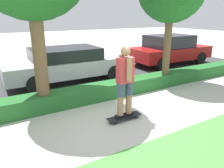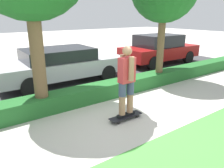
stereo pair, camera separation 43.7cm
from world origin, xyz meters
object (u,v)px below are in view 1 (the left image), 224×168
object	(u,v)px
skateboard	(124,117)
skater_person	(125,81)
parked_car_rear	(170,49)
parked_car_middle	(68,63)

from	to	relation	value
skateboard	skater_person	distance (m)	0.92
parked_car_rear	parked_car_middle	bearing A→B (deg)	-177.86
skateboard	parked_car_middle	world-z (taller)	parked_car_middle
skateboard	skater_person	xyz separation A→B (m)	(-0.00, -0.00, 0.92)
skateboard	parked_car_middle	xyz separation A→B (m)	(-0.01, 3.84, 0.61)
skater_person	parked_car_rear	world-z (taller)	skater_person
skateboard	skater_person	bearing A→B (deg)	-116.57
skater_person	parked_car_middle	size ratio (longest dim) A/B	0.36
skateboard	skater_person	size ratio (longest dim) A/B	0.52
skateboard	parked_car_rear	distance (m)	6.77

